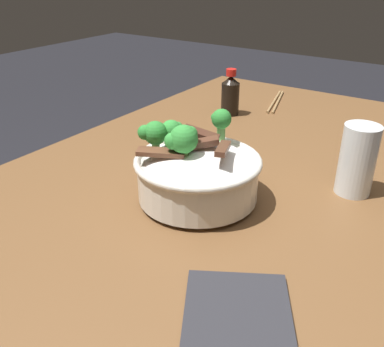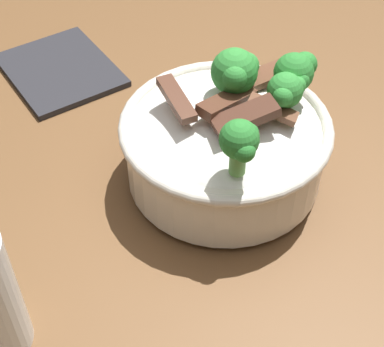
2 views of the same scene
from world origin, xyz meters
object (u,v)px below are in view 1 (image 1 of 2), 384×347
object	(u,v)px
rice_bowl	(197,170)
drinking_glass	(356,165)
chopsticks_pair	(276,101)
folded_napkin	(238,318)
soy_sauce_bottle	(230,95)

from	to	relation	value
rice_bowl	drinking_glass	bearing A→B (deg)	-50.17
chopsticks_pair	rice_bowl	bearing A→B (deg)	-168.72
chopsticks_pair	drinking_glass	bearing A→B (deg)	-141.00
drinking_glass	chopsticks_pair	size ratio (longest dim) A/B	0.61
chopsticks_pair	folded_napkin	size ratio (longest dim) A/B	1.34
rice_bowl	chopsticks_pair	xyz separation A→B (m)	(0.61, 0.12, -0.06)
rice_bowl	folded_napkin	world-z (taller)	rice_bowl
soy_sauce_bottle	folded_napkin	bearing A→B (deg)	-149.51
chopsticks_pair	folded_napkin	world-z (taller)	folded_napkin
soy_sauce_bottle	chopsticks_pair	bearing A→B (deg)	-20.34
rice_bowl	soy_sauce_bottle	world-z (taller)	rice_bowl
rice_bowl	drinking_glass	xyz separation A→B (m)	(0.18, -0.22, -0.00)
rice_bowl	soy_sauce_bottle	bearing A→B (deg)	22.67
drinking_glass	folded_napkin	world-z (taller)	drinking_glass
chopsticks_pair	folded_napkin	distance (m)	0.88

